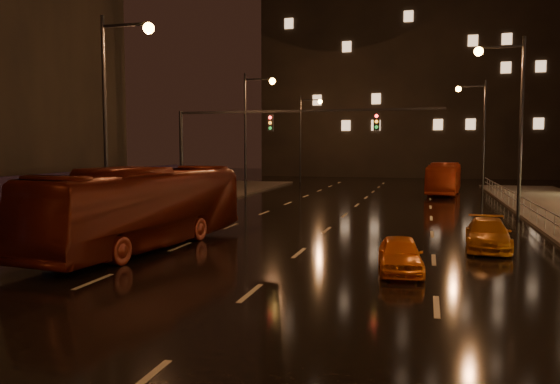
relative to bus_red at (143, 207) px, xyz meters
name	(u,v)px	position (x,y,z in m)	size (l,w,h in m)	color
ground	(339,220)	(6.32, 10.53, -1.64)	(140.00, 140.00, 0.00)	black
sidewalk_left	(75,222)	(-7.18, 5.53, -1.56)	(7.00, 70.00, 0.15)	#38332D
building_distant	(424,50)	(10.32, 62.53, 16.36)	(44.00, 16.00, 36.00)	black
traffic_signal	(253,136)	(1.26, 10.53, 3.10)	(15.31, 0.32, 6.20)	black
railing_right	(545,214)	(16.52, 8.53, -0.74)	(0.05, 56.00, 1.00)	#99999E
bus_red	(143,207)	(0.00, 0.00, 0.00)	(2.75, 11.76, 3.27)	#53150B
bus_curb	(444,178)	(12.50, 29.72, -0.26)	(2.31, 9.87, 2.75)	#A22C10
taxi_near	(400,254)	(10.23, -1.74, -1.06)	(1.37, 3.42, 1.16)	orange
taxi_far	(488,234)	(13.42, 3.29, -1.04)	(1.68, 4.13, 1.20)	#B86511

